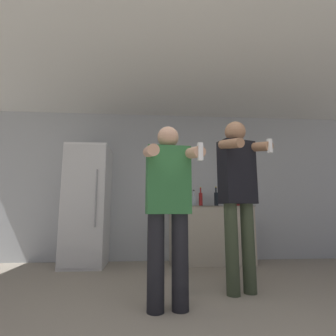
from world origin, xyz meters
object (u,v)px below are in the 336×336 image
(refrigerator, at_px, (87,205))
(person_man_side, at_px, (238,190))
(bottle_tall_gin, at_px, (216,198))
(bottle_clear_vodka, at_px, (238,201))
(bottle_brown_liquor, at_px, (201,199))
(bottle_amber_bourbon, at_px, (194,200))
(person_woman_foreground, at_px, (168,203))

(refrigerator, distance_m, person_man_side, 2.42)
(bottle_tall_gin, relative_size, person_man_side, 0.18)
(bottle_tall_gin, distance_m, bottle_clear_vodka, 0.37)
(refrigerator, distance_m, bottle_clear_vodka, 2.42)
(bottle_tall_gin, bearing_deg, bottle_clear_vodka, 0.00)
(bottle_clear_vodka, xyz_separation_m, person_man_side, (-0.51, -1.51, 0.06))
(bottle_brown_liquor, height_order, bottle_amber_bourbon, bottle_brown_liquor)
(refrigerator, height_order, bottle_tall_gin, refrigerator)
(bottle_tall_gin, xyz_separation_m, person_man_side, (-0.15, -1.51, 0.02))
(bottle_clear_vodka, bearing_deg, bottle_amber_bourbon, 180.00)
(refrigerator, height_order, person_woman_foreground, refrigerator)
(bottle_brown_liquor, xyz_separation_m, bottle_amber_bourbon, (-0.11, -0.00, -0.02))
(bottle_brown_liquor, xyz_separation_m, bottle_tall_gin, (0.26, -0.00, 0.01))
(bottle_amber_bourbon, relative_size, person_woman_foreground, 0.16)
(bottle_brown_liquor, relative_size, bottle_amber_bourbon, 1.18)
(refrigerator, distance_m, person_woman_foreground, 2.21)
(refrigerator, relative_size, bottle_brown_liquor, 5.97)
(refrigerator, bearing_deg, bottle_tall_gin, 0.40)
(bottle_amber_bourbon, bearing_deg, refrigerator, -179.51)
(refrigerator, height_order, bottle_amber_bourbon, refrigerator)
(bottle_tall_gin, height_order, person_man_side, person_man_side)
(person_man_side, bearing_deg, bottle_clear_vodka, 71.16)
(bottle_amber_bourbon, relative_size, bottle_clear_vodka, 1.17)
(bottle_brown_liquor, xyz_separation_m, person_man_side, (0.10, -1.51, 0.03))
(bottle_amber_bourbon, xyz_separation_m, person_woman_foreground, (-0.56, -1.91, -0.10))
(person_woman_foreground, xyz_separation_m, person_man_side, (0.77, 0.40, 0.16))
(bottle_tall_gin, bearing_deg, person_woman_foreground, -115.82)
(bottle_amber_bourbon, bearing_deg, bottle_tall_gin, 0.00)
(person_woman_foreground, bearing_deg, bottle_tall_gin, 64.18)
(bottle_brown_liquor, distance_m, bottle_amber_bourbon, 0.12)
(bottle_brown_liquor, distance_m, bottle_clear_vodka, 0.62)
(refrigerator, bearing_deg, person_man_side, -38.16)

